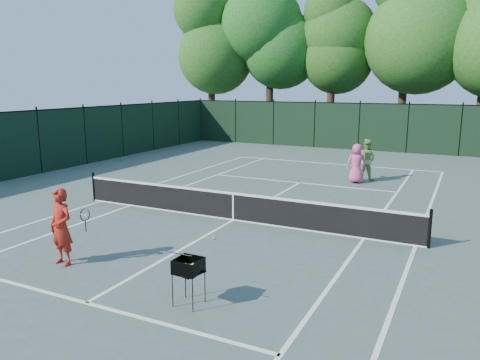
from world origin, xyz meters
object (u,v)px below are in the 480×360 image
at_px(loose_ball_midcourt, 214,238).
at_px(player_pink, 357,163).
at_px(coach, 61,227).
at_px(ball_hopper, 188,266).
at_px(player_green, 366,160).

bearing_deg(loose_ball_midcourt, player_pink, 78.90).
xyz_separation_m(coach, player_pink, (4.18, 12.59, -0.07)).
relative_size(coach, loose_ball_midcourt, 27.27).
xyz_separation_m(player_pink, ball_hopper, (-0.34, -13.04, -0.07)).
distance_m(player_green, ball_hopper, 13.94).
height_order(coach, player_pink, coach).
bearing_deg(ball_hopper, loose_ball_midcourt, 126.37).
xyz_separation_m(player_pink, player_green, (0.23, 0.88, 0.06)).
bearing_deg(player_green, ball_hopper, 100.29).
relative_size(coach, ball_hopper, 1.95).
height_order(player_pink, loose_ball_midcourt, player_pink).
distance_m(player_pink, ball_hopper, 13.04).
bearing_deg(coach, player_green, 79.18).
relative_size(player_pink, player_green, 0.94).
bearing_deg(player_pink, coach, 50.67).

